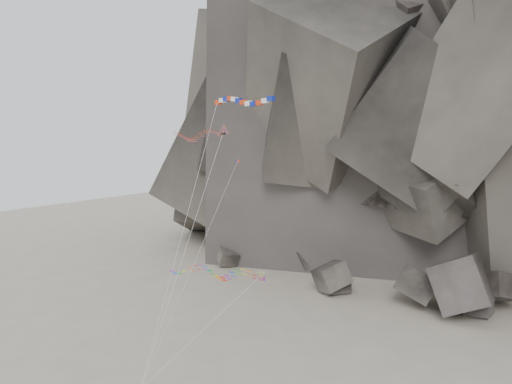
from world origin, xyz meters
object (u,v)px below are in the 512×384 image
Objects in this scene: banner_kite at (241,103)px; pennant_kite at (212,221)px; parafoil_kite at (210,271)px; delta_kite at (195,135)px.

banner_kite reaches higher than pennant_kite.
parafoil_kite is at bearing -67.95° from pennant_kite.
banner_kite is (8.63, -1.61, 3.49)m from delta_kite.
pennant_kite is (5.86, -3.38, -9.25)m from delta_kite.
delta_kite is 11.46m from pennant_kite.
pennant_kite is (-0.21, 0.72, 5.50)m from parafoil_kite.
delta_kite is at bearing 157.10° from parafoil_kite.
delta_kite is 16.47m from parafoil_kite.
banner_kite is at bearing 55.24° from parafoil_kite.
banner_kite is 1.32× the size of pennant_kite.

